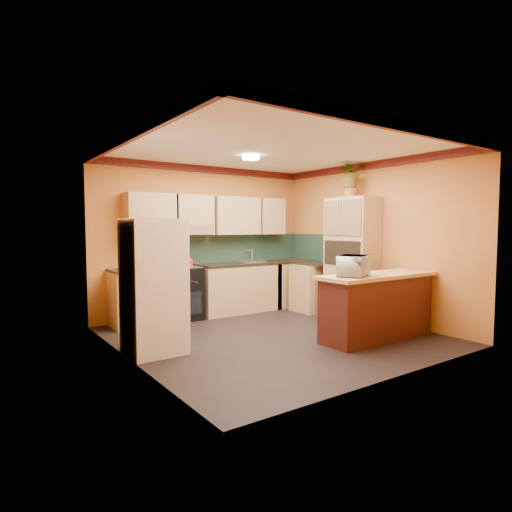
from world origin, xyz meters
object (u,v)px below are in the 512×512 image
at_px(base_cabinets_back, 214,291).
at_px(microwave, 354,266).
at_px(breakfast_bar, 377,308).
at_px(pantry, 352,258).
at_px(stove, 182,293).
at_px(fridge, 153,286).

distance_m(base_cabinets_back, microwave, 2.88).
bearing_deg(breakfast_bar, microwave, 180.00).
height_order(base_cabinets_back, pantry, pantry).
bearing_deg(stove, pantry, -32.85).
distance_m(fridge, pantry, 3.61).
distance_m(breakfast_bar, microwave, 0.81).
xyz_separation_m(stove, pantry, (2.46, -1.59, 0.59)).
relative_size(stove, fridge, 0.54).
distance_m(pantry, microwave, 1.67).
xyz_separation_m(base_cabinets_back, breakfast_bar, (1.12, -2.74, 0.00)).
xyz_separation_m(fridge, breakfast_bar, (2.88, -1.15, -0.41)).
bearing_deg(microwave, pantry, 14.22).
xyz_separation_m(base_cabinets_back, stove, (-0.62, -0.00, 0.02)).
distance_m(base_cabinets_back, pantry, 2.51).
height_order(pantry, breakfast_bar, pantry).
xyz_separation_m(base_cabinets_back, pantry, (1.84, -1.59, 0.61)).
xyz_separation_m(base_cabinets_back, microwave, (0.62, -2.74, 0.63)).
height_order(fridge, pantry, pantry).
distance_m(stove, microwave, 3.07).
bearing_deg(fridge, base_cabinets_back, 42.08).
height_order(stove, microwave, microwave).
bearing_deg(stove, breakfast_bar, -57.46).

